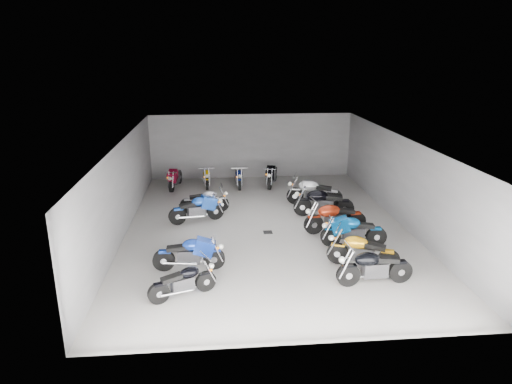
# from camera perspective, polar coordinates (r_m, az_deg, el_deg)

# --- Properties ---
(ground) EXTENTS (14.00, 14.00, 0.00)m
(ground) POSITION_cam_1_polar(r_m,az_deg,el_deg) (16.69, 1.29, -4.42)
(ground) COLOR #9A9792
(ground) RESTS_ON ground
(wall_back) EXTENTS (10.00, 0.10, 3.20)m
(wall_back) POSITION_cam_1_polar(r_m,az_deg,el_deg) (22.95, -0.61, 5.75)
(wall_back) COLOR slate
(wall_back) RESTS_ON ground
(wall_left) EXTENTS (0.10, 14.00, 3.20)m
(wall_left) POSITION_cam_1_polar(r_m,az_deg,el_deg) (16.40, -16.30, 0.39)
(wall_left) COLOR slate
(wall_left) RESTS_ON ground
(wall_right) EXTENTS (0.10, 14.00, 3.20)m
(wall_right) POSITION_cam_1_polar(r_m,az_deg,el_deg) (17.44, 17.89, 1.23)
(wall_right) COLOR slate
(wall_right) RESTS_ON ground
(ceiling) EXTENTS (10.00, 14.00, 0.04)m
(ceiling) POSITION_cam_1_polar(r_m,az_deg,el_deg) (15.80, 1.37, 6.51)
(ceiling) COLOR black
(ceiling) RESTS_ON wall_back
(drain_grate) EXTENTS (0.32, 0.32, 0.01)m
(drain_grate) POSITION_cam_1_polar(r_m,az_deg,el_deg) (16.23, 1.49, -5.04)
(drain_grate) COLOR black
(drain_grate) RESTS_ON ground
(motorcycle_left_a) EXTENTS (1.75, 0.88, 0.82)m
(motorcycle_left_a) POSITION_cam_1_polar(r_m,az_deg,el_deg) (12.17, -9.05, -10.96)
(motorcycle_left_a) COLOR black
(motorcycle_left_a) RESTS_ON ground
(motorcycle_left_b) EXTENTS (2.10, 0.41, 0.93)m
(motorcycle_left_b) POSITION_cam_1_polar(r_m,az_deg,el_deg) (13.52, -8.28, -7.65)
(motorcycle_left_b) COLOR black
(motorcycle_left_b) RESTS_ON ground
(motorcycle_left_e) EXTENTS (2.06, 0.77, 0.93)m
(motorcycle_left_e) POSITION_cam_1_polar(r_m,az_deg,el_deg) (17.18, -7.35, -2.12)
(motorcycle_left_e) COLOR black
(motorcycle_left_e) RESTS_ON ground
(motorcycle_left_f) EXTENTS (1.97, 0.42, 0.86)m
(motorcycle_left_f) POSITION_cam_1_polar(r_m,az_deg,el_deg) (18.20, -6.37, -1.09)
(motorcycle_left_f) COLOR black
(motorcycle_left_f) RESTS_ON ground
(motorcycle_right_a) EXTENTS (2.16, 0.45, 0.95)m
(motorcycle_right_a) POSITION_cam_1_polar(r_m,az_deg,el_deg) (13.00, 14.52, -9.06)
(motorcycle_right_a) COLOR black
(motorcycle_right_a) RESTS_ON ground
(motorcycle_right_b) EXTENTS (2.01, 1.01, 0.94)m
(motorcycle_right_b) POSITION_cam_1_polar(r_m,az_deg,el_deg) (13.90, 13.12, -7.18)
(motorcycle_right_b) COLOR black
(motorcycle_right_b) RESTS_ON ground
(motorcycle_right_c) EXTENTS (2.17, 0.47, 0.95)m
(motorcycle_right_c) POSITION_cam_1_polar(r_m,az_deg,el_deg) (15.27, 12.01, -4.82)
(motorcycle_right_c) COLOR black
(motorcycle_right_c) RESTS_ON ground
(motorcycle_right_d) EXTENTS (2.29, 0.53, 1.01)m
(motorcycle_right_d) POSITION_cam_1_polar(r_m,az_deg,el_deg) (16.29, 9.78, -3.17)
(motorcycle_right_d) COLOR black
(motorcycle_right_d) RESTS_ON ground
(motorcycle_right_e) EXTENTS (2.32, 0.64, 1.03)m
(motorcycle_right_e) POSITION_cam_1_polar(r_m,az_deg,el_deg) (17.77, 8.37, -1.32)
(motorcycle_right_e) COLOR black
(motorcycle_right_e) RESTS_ON ground
(motorcycle_right_f) EXTENTS (2.27, 0.81, 1.02)m
(motorcycle_right_f) POSITION_cam_1_polar(r_m,az_deg,el_deg) (19.02, 7.23, -0.04)
(motorcycle_right_f) COLOR black
(motorcycle_right_f) RESTS_ON ground
(motorcycle_back_a) EXTENTS (0.53, 2.05, 0.91)m
(motorcycle_back_a) POSITION_cam_1_polar(r_m,az_deg,el_deg) (21.64, -10.09, 1.77)
(motorcycle_back_a) COLOR black
(motorcycle_back_a) RESTS_ON ground
(motorcycle_back_b) EXTENTS (0.39, 1.92, 0.84)m
(motorcycle_back_b) POSITION_cam_1_polar(r_m,az_deg,el_deg) (21.72, -6.19, 1.90)
(motorcycle_back_b) COLOR black
(motorcycle_back_b) RESTS_ON ground
(motorcycle_back_c) EXTENTS (0.38, 1.95, 0.86)m
(motorcycle_back_c) POSITION_cam_1_polar(r_m,az_deg,el_deg) (21.55, -2.18, 1.90)
(motorcycle_back_c) COLOR black
(motorcycle_back_c) RESTS_ON ground
(motorcycle_back_d) EXTENTS (0.72, 2.14, 0.96)m
(motorcycle_back_d) POSITION_cam_1_polar(r_m,az_deg,el_deg) (21.72, 2.02, 2.17)
(motorcycle_back_d) COLOR black
(motorcycle_back_d) RESTS_ON ground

